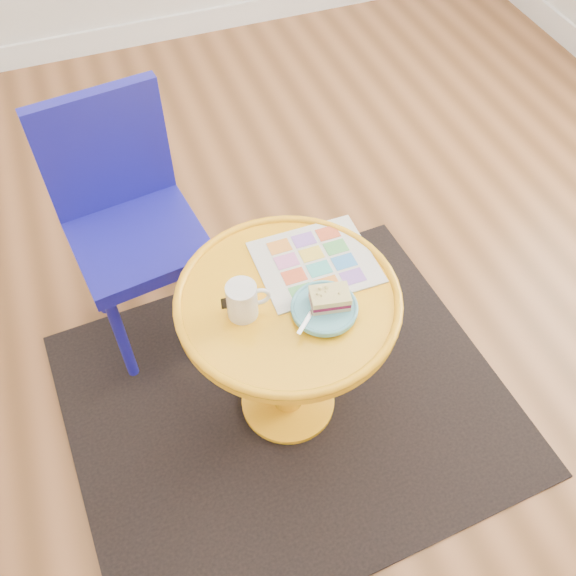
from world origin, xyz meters
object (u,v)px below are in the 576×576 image
object	(u,v)px
side_table	(288,333)
chair	(127,213)
mug	(243,300)
plate	(324,309)
newspaper	(315,262)

from	to	relation	value
side_table	chair	size ratio (longest dim) A/B	0.69
side_table	mug	world-z (taller)	mug
mug	plate	distance (m)	0.20
chair	newspaper	distance (m)	0.59
newspaper	plate	xyz separation A→B (m)	(-0.04, -0.16, 0.01)
chair	side_table	bearing A→B (deg)	-65.83
newspaper	mug	distance (m)	0.24
chair	mug	size ratio (longest dim) A/B	7.63
newspaper	side_table	bearing A→B (deg)	-142.03
side_table	mug	xyz separation A→B (m)	(-0.12, -0.00, 0.20)
mug	newspaper	bearing A→B (deg)	30.48
side_table	plate	size ratio (longest dim) A/B	3.48
plate	side_table	bearing A→B (deg)	132.58
newspaper	mug	size ratio (longest dim) A/B	2.76
chair	mug	bearing A→B (deg)	-76.54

